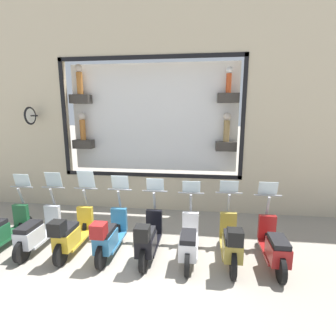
{
  "coord_description": "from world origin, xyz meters",
  "views": [
    {
      "loc": [
        -4.57,
        -1.6,
        3.07
      ],
      "look_at": [
        1.99,
        -0.74,
        1.68
      ],
      "focal_mm": 28.0,
      "sensor_mm": 36.0,
      "label": 1
    }
  ],
  "objects": [
    {
      "name": "ground_plane",
      "position": [
        0.0,
        0.0,
        0.0
      ],
      "size": [
        120.0,
        120.0,
        0.0
      ],
      "primitive_type": "plane",
      "color": "gray"
    },
    {
      "name": "building_facade",
      "position": [
        3.6,
        0.0,
        3.95
      ],
      "size": [
        1.2,
        36.0,
        7.77
      ],
      "color": "beige",
      "rests_on": "ground_plane"
    },
    {
      "name": "scooter_red_0",
      "position": [
        0.54,
        -3.1,
        0.43
      ],
      "size": [
        1.8,
        0.61,
        1.56
      ],
      "color": "black",
      "rests_on": "ground_plane"
    },
    {
      "name": "scooter_olive_1",
      "position": [
        0.48,
        -2.24,
        0.48
      ],
      "size": [
        1.81,
        0.61,
        1.56
      ],
      "color": "black",
      "rests_on": "ground_plane"
    },
    {
      "name": "scooter_white_2",
      "position": [
        0.53,
        -1.38,
        0.42
      ],
      "size": [
        1.79,
        0.6,
        1.52
      ],
      "color": "black",
      "rests_on": "ground_plane"
    },
    {
      "name": "scooter_black_3",
      "position": [
        0.48,
        -0.51,
        0.47
      ],
      "size": [
        1.8,
        0.6,
        1.56
      ],
      "color": "black",
      "rests_on": "ground_plane"
    },
    {
      "name": "scooter_teal_4",
      "position": [
        0.48,
        0.35,
        0.47
      ],
      "size": [
        1.8,
        0.6,
        1.6
      ],
      "color": "black",
      "rests_on": "ground_plane"
    },
    {
      "name": "scooter_yellow_5",
      "position": [
        0.48,
        1.21,
        0.47
      ],
      "size": [
        1.8,
        0.6,
        1.7
      ],
      "color": "black",
      "rests_on": "ground_plane"
    },
    {
      "name": "scooter_silver_6",
      "position": [
        0.54,
        2.08,
        0.43
      ],
      "size": [
        1.8,
        0.61,
        1.63
      ],
      "color": "black",
      "rests_on": "ground_plane"
    },
    {
      "name": "scooter_green_7",
      "position": [
        0.53,
        2.94,
        0.41
      ],
      "size": [
        1.79,
        0.61,
        1.56
      ],
      "color": "black",
      "rests_on": "ground_plane"
    }
  ]
}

